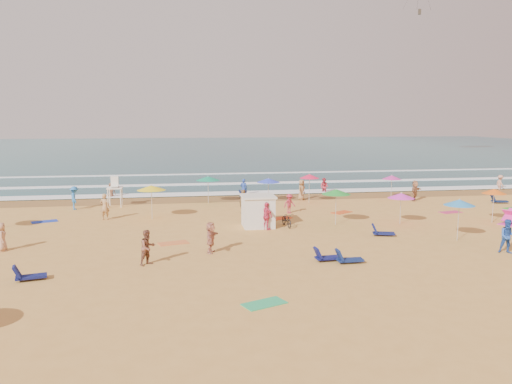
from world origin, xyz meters
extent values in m
plane|color=gold|center=(0.00, 0.00, 0.00)|extent=(220.00, 220.00, 0.00)
cube|color=#0C4756|center=(0.00, 84.00, 0.00)|extent=(220.00, 140.00, 0.18)
plane|color=olive|center=(0.00, 12.50, 0.01)|extent=(220.00, 220.00, 0.00)
cube|color=white|center=(0.00, 15.00, 0.10)|extent=(200.00, 2.20, 0.05)
cube|color=white|center=(0.00, 22.00, 0.10)|extent=(200.00, 1.60, 0.05)
cube|color=white|center=(0.00, 32.00, 0.10)|extent=(200.00, 1.20, 0.05)
cube|color=silver|center=(-2.39, 0.35, 1.00)|extent=(2.00, 2.00, 2.00)
cube|color=silver|center=(-2.39, 0.35, 2.06)|extent=(2.20, 2.20, 0.12)
imported|color=black|center=(-0.49, 0.05, 0.47)|extent=(0.80, 1.84, 0.94)
cone|color=#2D87CD|center=(8.69, -5.28, 2.29)|extent=(1.78, 1.78, 0.35)
cone|color=#E833C3|center=(7.36, -0.40, 1.98)|extent=(1.81, 1.81, 0.35)
cone|color=orange|center=(13.90, -0.95, 2.22)|extent=(1.60, 1.60, 0.35)
cone|color=green|center=(2.94, 0.18, 2.26)|extent=(1.94, 1.94, 0.35)
cone|color=#F81A4B|center=(3.42, 8.88, 2.32)|extent=(1.66, 1.66, 0.35)
cone|color=blue|center=(0.10, 10.13, 1.89)|extent=(1.99, 1.99, 0.35)
cone|color=#118F65|center=(-5.10, 10.20, 2.15)|extent=(2.00, 2.00, 0.35)
cone|color=#D42F98|center=(11.33, 10.00, 1.95)|extent=(1.69, 1.69, 0.35)
cone|color=yellow|center=(-9.53, 4.14, 2.26)|extent=(2.03, 2.03, 0.35)
cube|color=#0F144E|center=(-14.22, -9.12, 0.17)|extent=(1.39, 0.85, 0.34)
cube|color=#101452|center=(-0.17, -8.25, 0.17)|extent=(1.34, 0.66, 0.34)
cube|color=#0F164E|center=(4.84, -3.53, 0.17)|extent=(1.40, 0.88, 0.34)
cube|color=navy|center=(0.80, -8.81, 0.17)|extent=(1.31, 0.58, 0.34)
cube|color=#0D1D45|center=(19.50, 6.27, 0.17)|extent=(1.39, 0.83, 0.34)
cube|color=#0E1B49|center=(-1.46, 12.50, 0.17)|extent=(1.37, 0.77, 0.34)
cube|color=#1D37B5|center=(-16.95, 4.24, 0.01)|extent=(1.90, 1.42, 0.03)
cube|color=#2AAA67|center=(-4.41, -13.59, 0.01)|extent=(1.90, 1.45, 0.03)
cube|color=#F1471A|center=(-0.36, 2.80, 0.01)|extent=(1.90, 1.48, 0.03)
cube|color=orange|center=(-7.98, -3.35, 0.01)|extent=(1.87, 1.30, 0.03)
cube|color=#D84B1B|center=(4.77, 4.30, 0.01)|extent=(1.89, 1.64, 0.03)
cube|color=#C32D5D|center=(13.11, 3.05, 0.01)|extent=(1.84, 1.18, 0.03)
imported|color=tan|center=(-17.20, -3.61, 0.79)|extent=(0.70, 0.88, 1.58)
imported|color=tan|center=(24.83, 13.92, 0.62)|extent=(0.70, 1.15, 1.73)
imported|color=#276DBA|center=(-15.77, 8.89, 0.93)|extent=(0.96, 1.33, 1.86)
imported|color=#B52D3F|center=(0.73, 4.64, 0.75)|extent=(1.09, 0.85, 1.49)
imported|color=tan|center=(-12.83, 4.34, 0.95)|extent=(0.79, 0.62, 1.89)
imported|color=brown|center=(-13.70, 14.60, 0.56)|extent=(0.89, 0.70, 1.61)
imported|color=brown|center=(-9.18, -7.49, 0.88)|extent=(1.08, 1.06, 1.76)
imported|color=#2341A6|center=(-1.55, 13.86, 0.67)|extent=(0.79, 0.66, 1.85)
imported|color=#B17752|center=(12.89, 8.58, 0.91)|extent=(1.62, 1.51, 1.81)
imported|color=#C03040|center=(6.37, 14.27, 0.61)|extent=(1.06, 1.05, 1.73)
imported|color=#2551B1|center=(9.77, -8.33, 0.92)|extent=(1.10, 1.00, 1.85)
imported|color=#9F7549|center=(3.16, 10.54, 0.92)|extent=(1.02, 1.07, 1.84)
imported|color=tan|center=(-5.96, -5.74, 0.85)|extent=(0.93, 1.65, 1.69)
imported|color=brown|center=(-2.79, 5.07, 0.92)|extent=(0.74, 0.80, 1.85)
imported|color=#DA3659|center=(-2.00, -0.72, 0.91)|extent=(0.94, 1.14, 1.82)
cube|color=#3F3326|center=(32.37, 48.32, 24.57)|extent=(0.40, 0.30, 0.90)
camera|label=1|loc=(-7.64, -31.93, 7.18)|focal=35.00mm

